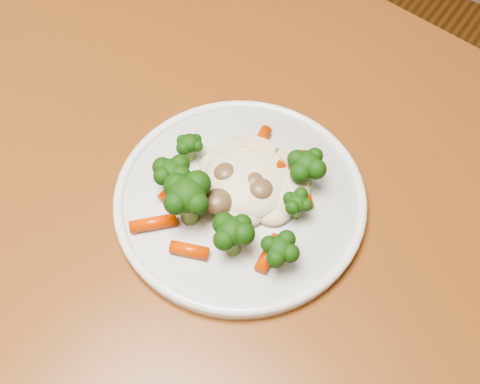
# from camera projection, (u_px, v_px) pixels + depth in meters

# --- Properties ---
(dining_table) EXTENTS (1.35, 0.98, 0.75)m
(dining_table) POSITION_uv_depth(u_px,v_px,m) (263.00, 360.00, 0.59)
(dining_table) COLOR brown
(dining_table) RESTS_ON ground
(plate) EXTENTS (0.24, 0.24, 0.01)m
(plate) POSITION_uv_depth(u_px,v_px,m) (240.00, 200.00, 0.58)
(plate) COLOR white
(plate) RESTS_ON dining_table
(meal) EXTENTS (0.17, 0.17, 0.05)m
(meal) POSITION_uv_depth(u_px,v_px,m) (238.00, 189.00, 0.55)
(meal) COLOR beige
(meal) RESTS_ON plate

